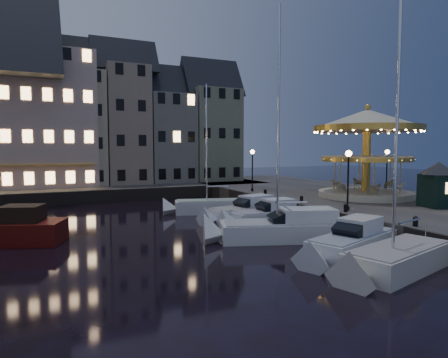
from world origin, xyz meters
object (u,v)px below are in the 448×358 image
streetlamp_c (252,164)px  streetlamp_d (387,165)px  motorboat_d (265,218)px  motorboat_e (244,213)px  bollard_b (346,208)px  streetlamp_b (348,171)px  carousel (367,136)px  red_fishing_boat (0,232)px  motorboat_c (285,229)px  motorboat_f (208,207)px  motorboat_b (349,245)px  bollard_c (301,199)px  ticket_kiosk (439,177)px  bollard_a (415,221)px  bollard_d (265,192)px  motorboat_a (393,262)px

streetlamp_c → streetlamp_d: 13.04m
motorboat_d → motorboat_e: same height
bollard_b → motorboat_e: size_ratio=0.08×
streetlamp_b → carousel: 8.90m
streetlamp_b → red_fishing_boat: red_fishing_boat is taller
streetlamp_d → red_fishing_boat: red_fishing_boat is taller
motorboat_c → motorboat_f: (-0.32, 11.32, -0.15)m
motorboat_c → red_fishing_boat: bearing=157.6°
motorboat_b → carousel: carousel is taller
streetlamp_b → motorboat_b: bearing=-131.6°
streetlamp_d → bollard_c: (-11.90, -2.50, -2.41)m
motorboat_c → ticket_kiosk: size_ratio=3.42×
bollard_a → ticket_kiosk: size_ratio=0.15×
ticket_kiosk → streetlamp_d: bearing=63.7°
bollard_d → motorboat_c: size_ratio=0.04×
bollard_b → motorboat_e: (-4.56, 6.03, -0.96)m
motorboat_c → streetlamp_d: bearing=25.1°
bollard_a → streetlamp_d: bearing=47.5°
bollard_c → bollard_a: bearing=-90.0°
bollard_a → motorboat_a: size_ratio=0.05×
streetlamp_d → motorboat_b: bearing=-142.2°
streetlamp_d → motorboat_a: size_ratio=0.35×
motorboat_b → carousel: size_ratio=0.77×
motorboat_b → carousel: (11.81, 10.82, 6.02)m
bollard_b → bollard_c: same height
streetlamp_d → streetlamp_c: bearing=150.1°
bollard_d → motorboat_d: bearing=-121.2°
motorboat_e → carousel: carousel is taller
motorboat_d → motorboat_c: bearing=-105.2°
streetlamp_d → bollard_b: 14.27m
streetlamp_c → motorboat_d: size_ratio=0.63×
bollard_d → bollard_b: bearing=-90.0°
motorboat_a → bollard_b: bearing=60.5°
streetlamp_b → motorboat_d: 6.63m
streetlamp_b → motorboat_f: (-6.20, 10.27, -3.49)m
red_fishing_boat → ticket_kiosk: size_ratio=2.12×
streetlamp_d → bollard_a: bearing=-132.5°
carousel → motorboat_f: bearing=158.4°
motorboat_d → motorboat_e: bearing=100.2°
ticket_kiosk → carousel: bearing=92.0°
streetlamp_b → streetlamp_d: same height
streetlamp_c → motorboat_e: 10.08m
motorboat_a → red_fishing_boat: 21.59m
bollard_a → motorboat_a: motorboat_a is taller
streetlamp_d → motorboat_b: size_ratio=0.58×
streetlamp_b → bollard_c: size_ratio=7.32×
red_fishing_boat → streetlamp_b: bearing=-14.1°
motorboat_f → motorboat_d: bearing=-78.3°
streetlamp_b → streetlamp_c: size_ratio=1.00×
motorboat_c → carousel: motorboat_c is taller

